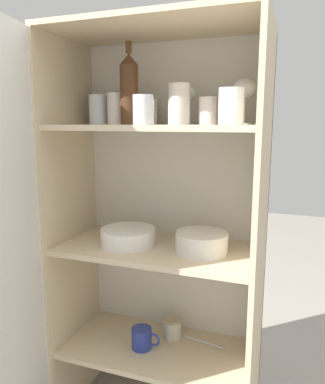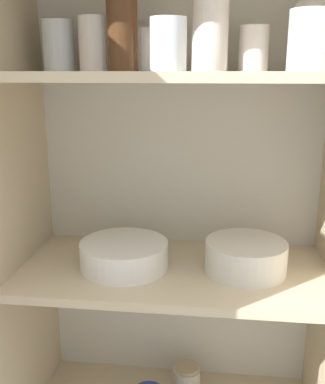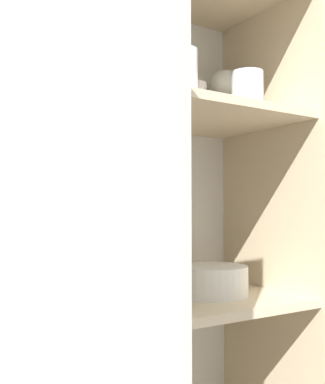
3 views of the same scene
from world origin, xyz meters
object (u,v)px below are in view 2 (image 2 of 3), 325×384
(plate_stack_white, at_px, (124,255))
(storage_jar, at_px, (187,380))
(wine_bottle, at_px, (122,9))
(mixing_bowl_large, at_px, (246,255))

(plate_stack_white, height_order, storage_jar, plate_stack_white)
(wine_bottle, distance_m, plate_stack_white, 0.55)
(plate_stack_white, bearing_deg, storage_jar, 33.30)
(storage_jar, bearing_deg, plate_stack_white, -146.70)
(plate_stack_white, bearing_deg, wine_bottle, 87.10)
(wine_bottle, height_order, plate_stack_white, wine_bottle)
(wine_bottle, distance_m, mixing_bowl_large, 0.61)
(mixing_bowl_large, bearing_deg, storage_jar, 147.98)
(plate_stack_white, bearing_deg, mixing_bowl_large, 2.28)
(storage_jar, bearing_deg, wine_bottle, -154.84)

